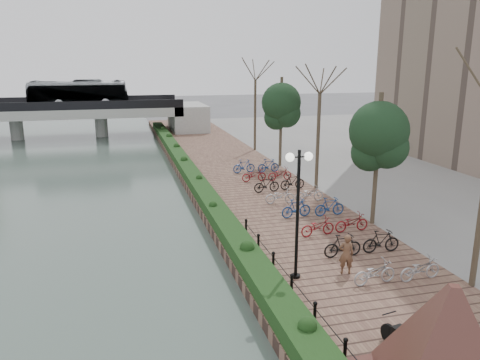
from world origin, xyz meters
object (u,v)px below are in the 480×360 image
object	(u,v)px
granite_monument	(448,345)
lamppost	(298,187)
motorcycle	(406,339)
pedestrian	(346,254)

from	to	relation	value
granite_monument	lamppost	distance (m)	7.45
granite_monument	motorcycle	world-z (taller)	granite_monument
lamppost	motorcycle	bearing A→B (deg)	-77.65
granite_monument	motorcycle	size ratio (longest dim) A/B	3.40
pedestrian	granite_monument	bearing A→B (deg)	98.13
lamppost	motorcycle	xyz separation A→B (m)	(1.16, -5.30, -3.02)
lamppost	pedestrian	size ratio (longest dim) A/B	3.10
granite_monument	pedestrian	distance (m)	7.07
motorcycle	pedestrian	bearing A→B (deg)	70.04
motorcycle	granite_monument	bearing A→B (deg)	-107.58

